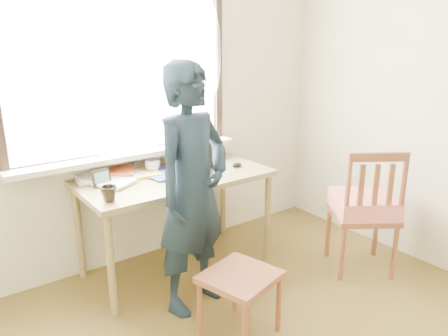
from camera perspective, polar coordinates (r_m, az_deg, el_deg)
room_shell at (r=2.06m, az=12.08°, el=11.55°), size 3.52×4.02×2.61m
desk at (r=3.40m, az=-6.32°, el=-2.28°), size 1.47×0.73×0.79m
laptop at (r=3.40m, az=-4.13°, el=0.26°), size 0.43×0.39×0.25m
mug_white at (r=3.49m, az=-9.33°, el=0.31°), size 0.16×0.16×0.10m
mug_dark at (r=2.92m, az=-14.79°, el=-3.27°), size 0.13×0.13×0.10m
mouse at (r=3.57m, az=1.66°, el=0.40°), size 0.09×0.06×0.04m
desk_clutter at (r=3.40m, az=-11.75°, el=-0.70°), size 0.88×0.53×0.05m
book_a at (r=3.38m, az=-13.56°, el=-1.12°), size 0.25×0.30×0.02m
book_b at (r=3.82m, az=-3.06°, el=1.38°), size 0.28×0.29×0.02m
picture_frame at (r=3.23m, az=-15.74°, el=-1.34°), size 0.14×0.03×0.11m
work_chair at (r=2.76m, az=2.10°, el=-14.86°), size 0.51×0.50×0.43m
side_chair at (r=3.59m, az=17.82°, el=-4.80°), size 0.65×0.64×1.02m
person at (r=2.88m, az=-4.09°, el=-2.94°), size 0.70×0.55×1.68m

